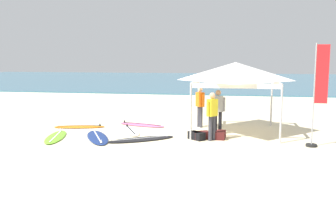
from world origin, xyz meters
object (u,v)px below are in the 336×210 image
(gear_bag_on_sand, at_px, (196,136))
(surfboard_white, at_px, (131,131))
(surfboard_pink, at_px, (142,125))
(surfboard_navy, at_px, (98,137))
(person_grey, at_px, (218,109))
(person_yellow, at_px, (212,113))
(surfboard_black, at_px, (141,139))
(gear_bag_near_tent, at_px, (201,135))
(surfboard_orange, at_px, (80,127))
(surfboard_lime, at_px, (56,137))
(person_orange, at_px, (200,104))
(banner_flag, at_px, (317,100))
(gear_bag_by_pole, at_px, (221,135))
(canopy_tent, at_px, (235,72))

(gear_bag_on_sand, bearing_deg, surfboard_white, 160.13)
(surfboard_pink, relative_size, surfboard_navy, 0.87)
(person_grey, height_order, person_yellow, same)
(surfboard_black, xyz_separation_m, gear_bag_near_tent, (2.09, 0.52, 0.10))
(surfboard_orange, bearing_deg, surfboard_pink, 19.72)
(surfboard_lime, bearing_deg, gear_bag_on_sand, 6.72)
(person_orange, distance_m, banner_flag, 4.94)
(surfboard_pink, bearing_deg, person_grey, -20.73)
(banner_flag, bearing_deg, surfboard_lime, -178.63)
(surfboard_orange, xyz_separation_m, surfboard_navy, (1.48, -1.83, -0.00))
(surfboard_lime, distance_m, gear_bag_by_pole, 6.05)
(surfboard_black, bearing_deg, canopy_tent, 30.28)
(person_orange, bearing_deg, surfboard_orange, -169.12)
(surfboard_orange, bearing_deg, gear_bag_by_pole, -10.78)
(canopy_tent, height_order, surfboard_pink, canopy_tent)
(gear_bag_near_tent, bearing_deg, gear_bag_on_sand, -148.91)
(canopy_tent, height_order, surfboard_black, canopy_tent)
(surfboard_pink, bearing_deg, gear_bag_near_tent, -38.66)
(surfboard_black, bearing_deg, surfboard_white, 119.22)
(banner_flag, relative_size, gear_bag_by_pole, 5.67)
(surfboard_navy, bearing_deg, surfboard_pink, 70.04)
(surfboard_lime, height_order, gear_bag_on_sand, gear_bag_on_sand)
(gear_bag_near_tent, bearing_deg, gear_bag_by_pole, 15.33)
(gear_bag_by_pole, bearing_deg, surfboard_white, 168.95)
(surfboard_pink, relative_size, surfboard_white, 1.08)
(surfboard_white, height_order, person_grey, person_grey)
(person_grey, bearing_deg, surfboard_black, -150.94)
(surfboard_navy, distance_m, gear_bag_by_pole, 4.49)
(person_grey, height_order, gear_bag_near_tent, person_grey)
(surfboard_pink, bearing_deg, person_orange, 1.66)
(surfboard_white, bearing_deg, canopy_tent, 7.03)
(surfboard_orange, height_order, surfboard_navy, same)
(person_yellow, bearing_deg, gear_bag_on_sand, 175.60)
(canopy_tent, bearing_deg, gear_bag_by_pole, -112.21)
(person_orange, bearing_deg, person_yellow, -75.28)
(surfboard_navy, xyz_separation_m, gear_bag_by_pole, (4.44, 0.71, 0.10))
(person_orange, relative_size, gear_bag_by_pole, 2.85)
(banner_flag, relative_size, gear_bag_near_tent, 5.67)
(surfboard_white, bearing_deg, surfboard_pink, 84.71)
(person_orange, distance_m, person_yellow, 2.49)
(person_yellow, relative_size, gear_bag_near_tent, 2.85)
(surfboard_black, relative_size, gear_bag_by_pole, 4.08)
(gear_bag_near_tent, bearing_deg, person_grey, 59.54)
(surfboard_black, xyz_separation_m, gear_bag_by_pole, (2.78, 0.71, 0.10))
(person_yellow, distance_m, gear_bag_near_tent, 0.95)
(surfboard_navy, height_order, person_orange, person_orange)
(banner_flag, height_order, gear_bag_on_sand, banner_flag)
(person_orange, xyz_separation_m, person_grey, (0.80, -1.33, 0.00))
(surfboard_navy, height_order, surfboard_black, same)
(surfboard_white, relative_size, gear_bag_near_tent, 3.46)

